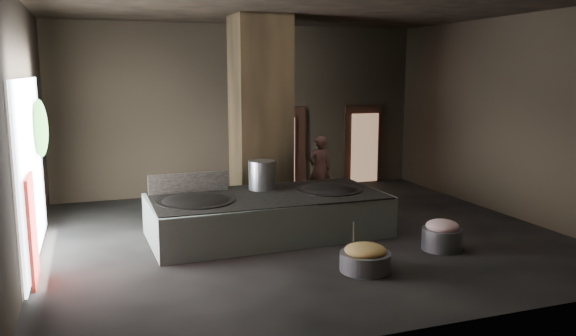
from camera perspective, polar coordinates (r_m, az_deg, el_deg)
name	(u,v)px	position (r m, az deg, el deg)	size (l,w,h in m)	color
floor	(302,236)	(11.51, 1.45, -6.95)	(10.00, 9.00, 0.10)	black
ceiling	(303,3)	(11.10, 1.56, 16.44)	(10.00, 9.00, 0.10)	black
back_wall	(243,109)	(15.39, -4.61, 5.97)	(10.00, 0.10, 4.50)	black
front_wall	(437,156)	(7.04, 14.88, 1.20)	(10.00, 0.10, 4.50)	black
left_wall	(21,133)	(10.40, -25.52, 3.24)	(0.10, 9.00, 4.50)	black
right_wall	(511,117)	(13.71, 21.70, 4.85)	(0.10, 9.00, 4.50)	black
pillar	(260,117)	(12.76, -2.83, 5.21)	(1.20, 1.20, 4.50)	black
hearth_platform	(268,215)	(11.34, -2.06, -4.81)	(4.66, 2.23, 0.81)	silver
platform_cap	(268,195)	(11.25, -2.07, -2.80)	(4.56, 2.19, 0.03)	black
wok_left	(196,205)	(10.88, -9.31, -3.70)	(1.47, 1.47, 0.41)	black
wok_left_rim	(196,201)	(10.86, -9.32, -3.34)	(1.50, 1.50, 0.05)	black
wok_right	(329,193)	(11.77, 4.14, -2.57)	(1.37, 1.37, 0.39)	black
wok_right_rim	(329,190)	(11.76, 4.15, -2.24)	(1.40, 1.40, 0.05)	black
stock_pot	(262,175)	(11.71, -2.66, -0.72)	(0.57, 0.57, 0.61)	#999DA0
splash_guard	(189,183)	(11.59, -10.06, -1.48)	(1.62, 0.06, 0.41)	black
cook	(320,170)	(13.98, 3.22, -0.18)	(0.62, 0.40, 1.70)	brown
veg_basin	(365,261)	(9.50, 7.84, -9.39)	(0.85, 0.85, 0.31)	slate
veg_fill	(365,250)	(9.44, 7.87, -8.27)	(0.69, 0.69, 0.21)	#90994A
ladle	(353,237)	(9.44, 6.66, -6.97)	(0.02, 0.02, 0.67)	#999DA0
meat_basin	(442,239)	(10.85, 15.35, -6.96)	(0.73, 0.73, 0.40)	slate
meat_fill	(442,226)	(10.79, 15.41, -5.69)	(0.61, 0.61, 0.23)	#C87879
doorway_near	(286,150)	(15.76, -0.24, 1.88)	(1.18, 0.08, 2.38)	black
doorway_near_glow	(281,152)	(15.62, -0.71, 1.62)	(0.80, 0.04, 1.90)	#8C6647
doorway_far	(362,146)	(16.70, 7.57, 2.24)	(1.18, 0.08, 2.38)	black
doorway_far_glow	(365,148)	(16.64, 7.79, 2.04)	(0.85, 0.04, 2.02)	#8C6647
left_opening	(31,169)	(10.67, -24.62, -0.08)	(0.04, 4.20, 3.10)	white
pavilion_sliver	(32,230)	(9.54, -24.54, -5.76)	(0.05, 0.90, 1.70)	maroon
tree_silhouette	(40,128)	(11.67, -23.89, 3.72)	(0.28, 1.10, 1.10)	#194714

